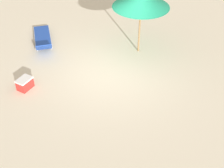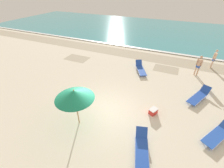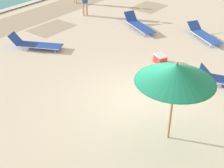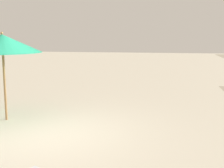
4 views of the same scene
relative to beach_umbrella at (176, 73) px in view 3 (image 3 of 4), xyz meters
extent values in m
cube|color=beige|center=(0.95, 1.35, -2.09)|extent=(60.00, 60.00, 0.16)
cube|color=#B3A68B|center=(3.70, 8.60, -2.01)|extent=(2.19, 1.49, 0.00)
cube|color=#B3A68B|center=(9.55, 6.58, -2.01)|extent=(2.04, 1.56, 0.00)
cylinder|color=#9E7547|center=(0.00, 0.00, -1.00)|extent=(0.06, 0.06, 2.02)
cone|color=#1E936B|center=(0.00, 0.00, 0.01)|extent=(2.00, 2.00, 0.46)
cylinder|color=#166E50|center=(0.00, 0.00, -0.21)|extent=(1.94, 1.94, 0.01)
sphere|color=#9E7547|center=(0.00, 0.00, 0.27)|extent=(0.07, 0.07, 0.07)
cube|color=blue|center=(3.47, 0.48, -1.65)|extent=(0.67, 0.56, 0.40)
cylinder|color=silver|center=(3.33, 0.03, -1.93)|extent=(0.03, 0.03, 0.16)
cylinder|color=silver|center=(3.82, 0.17, -1.93)|extent=(0.03, 0.03, 0.16)
cube|color=blue|center=(6.17, 4.92, -1.84)|extent=(1.39, 1.95, 0.03)
cylinder|color=silver|center=(5.90, 5.06, -1.84)|extent=(0.88, 1.69, 0.03)
cylinder|color=silver|center=(6.44, 4.78, -1.84)|extent=(0.88, 1.69, 0.03)
cube|color=blue|center=(6.68, 5.92, -1.64)|extent=(0.69, 0.62, 0.42)
cylinder|color=silver|center=(5.61, 4.38, -1.93)|extent=(0.03, 0.03, 0.16)
cylinder|color=silver|center=(6.06, 4.15, -1.93)|extent=(0.03, 0.03, 0.16)
cylinder|color=silver|center=(6.28, 5.69, -1.93)|extent=(0.03, 0.03, 0.16)
cylinder|color=silver|center=(6.73, 5.46, -1.93)|extent=(0.03, 0.03, 0.16)
cube|color=blue|center=(1.71, 7.15, -1.84)|extent=(1.40, 1.96, 0.03)
cylinder|color=silver|center=(1.44, 7.01, -1.84)|extent=(0.89, 1.70, 0.03)
cylinder|color=silver|center=(1.98, 7.29, -1.84)|extent=(0.89, 1.70, 0.03)
cube|color=blue|center=(1.20, 8.15, -1.63)|extent=(0.68, 0.59, 0.45)
cylinder|color=silver|center=(1.82, 6.38, -1.93)|extent=(0.03, 0.03, 0.16)
cylinder|color=silver|center=(2.28, 6.61, -1.93)|extent=(0.03, 0.03, 0.16)
cylinder|color=silver|center=(1.15, 7.69, -1.93)|extent=(0.03, 0.03, 0.16)
cylinder|color=silver|center=(1.60, 7.92, -1.93)|extent=(0.03, 0.03, 0.16)
cube|color=blue|center=(6.92, 1.87, -1.84)|extent=(1.44, 1.76, 0.03)
cylinder|color=silver|center=(6.67, 2.04, -1.84)|extent=(0.96, 1.44, 0.03)
cylinder|color=silver|center=(7.17, 1.71, -1.84)|extent=(0.96, 1.44, 0.03)
cube|color=blue|center=(7.51, 2.78, -1.68)|extent=(0.74, 0.71, 0.34)
cylinder|color=silver|center=(6.34, 1.46, -1.93)|extent=(0.03, 0.03, 0.16)
cylinder|color=silver|center=(6.77, 1.18, -1.93)|extent=(0.03, 0.03, 0.16)
cylinder|color=silver|center=(7.07, 2.57, -1.93)|extent=(0.03, 0.03, 0.16)
cylinder|color=silver|center=(7.50, 2.29, -1.93)|extent=(0.03, 0.03, 0.16)
cylinder|color=tan|center=(6.23, 8.52, -1.56)|extent=(0.11, 0.11, 0.90)
cylinder|color=tan|center=(6.05, 8.60, -1.56)|extent=(0.11, 0.11, 0.90)
cube|color=#2D51B2|center=(6.14, 8.56, -1.19)|extent=(0.35, 0.29, 0.24)
cube|color=red|center=(3.70, 2.41, -1.85)|extent=(0.52, 0.58, 0.32)
cube|color=white|center=(3.70, 2.41, -1.67)|extent=(0.55, 0.61, 0.05)
camera|label=1|loc=(0.61, 10.14, 4.32)|focal=50.00mm
camera|label=2|loc=(4.07, -4.59, 4.59)|focal=24.00mm
camera|label=3|loc=(-6.11, -2.79, 3.67)|focal=50.00mm
camera|label=4|loc=(7.50, 4.09, 0.28)|focal=50.00mm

